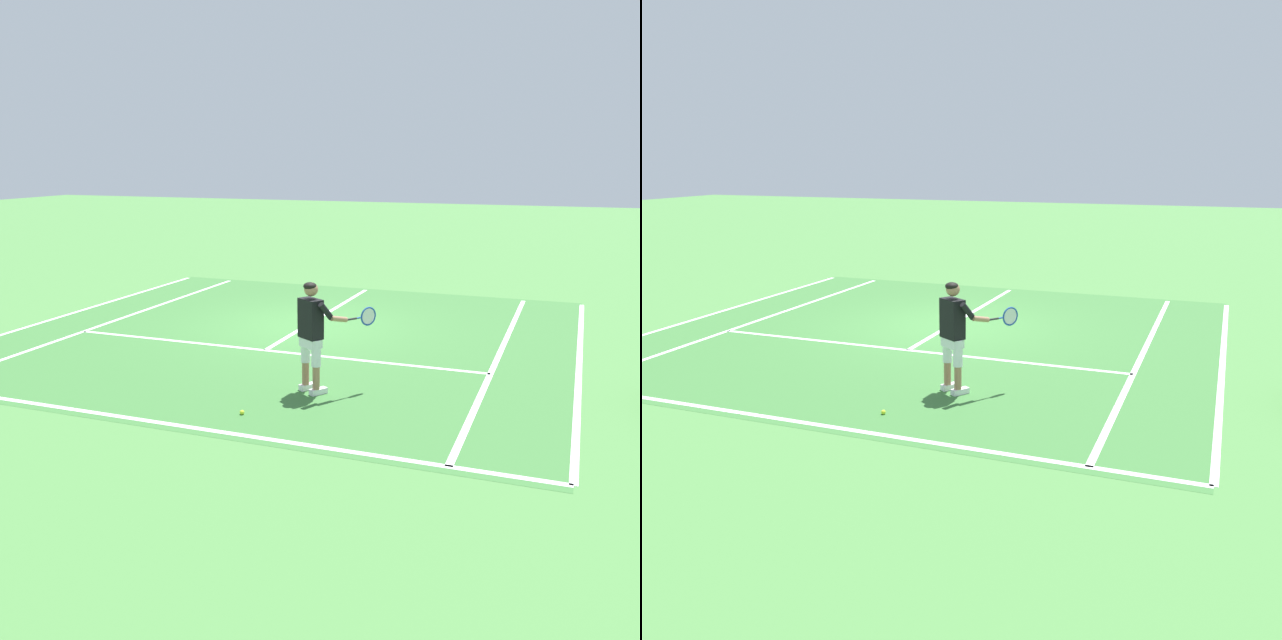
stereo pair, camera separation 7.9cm
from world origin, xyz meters
TOP-DOWN VIEW (x-y plane):
  - ground_plane at (0.00, 0.00)m, footprint 80.00×80.00m
  - court_inner_surface at (0.00, -0.85)m, footprint 10.98×10.59m
  - line_baseline at (0.00, -5.95)m, footprint 10.98×0.10m
  - line_service at (0.00, -2.15)m, footprint 8.23×0.10m
  - line_centre_service at (0.00, 1.05)m, footprint 0.10×6.40m
  - line_singles_left at (-4.12, -0.85)m, footprint 0.10×10.19m
  - line_singles_right at (4.12, -0.85)m, footprint 0.10×10.19m
  - line_doubles_left at (-5.49, -0.85)m, footprint 0.10×10.19m
  - line_doubles_right at (5.49, -0.85)m, footprint 0.10×10.19m
  - tennis_player at (1.68, -4.03)m, footprint 1.08×0.87m
  - tennis_ball_near_feet at (1.10, -5.27)m, footprint 0.07×0.07m

SIDE VIEW (x-z plane):
  - ground_plane at x=0.00m, z-range 0.00..0.00m
  - court_inner_surface at x=0.00m, z-range 0.00..0.00m
  - line_baseline at x=0.00m, z-range 0.00..0.01m
  - line_service at x=0.00m, z-range 0.00..0.01m
  - line_centre_service at x=0.00m, z-range 0.00..0.01m
  - line_singles_left at x=-4.12m, z-range 0.00..0.01m
  - line_singles_right at x=4.12m, z-range 0.00..0.01m
  - line_doubles_left at x=-5.49m, z-range 0.00..0.01m
  - line_doubles_right at x=5.49m, z-range 0.00..0.01m
  - tennis_ball_near_feet at x=1.10m, z-range 0.00..0.07m
  - tennis_player at x=1.68m, z-range 0.13..1.85m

